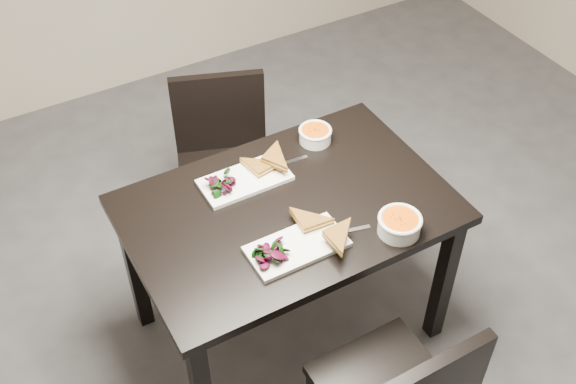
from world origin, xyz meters
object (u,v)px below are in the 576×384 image
(plate_near, at_px, (297,247))
(soup_bowl_near, at_px, (400,224))
(plate_far, at_px, (245,180))
(table, at_px, (288,224))
(soup_bowl_far, at_px, (315,134))
(chair_far, at_px, (223,156))

(plate_near, distance_m, soup_bowl_near, 0.37)
(plate_near, height_order, soup_bowl_near, soup_bowl_near)
(soup_bowl_near, relative_size, plate_far, 0.46)
(table, xyz_separation_m, soup_bowl_near, (0.28, -0.31, 0.14))
(soup_bowl_near, bearing_deg, soup_bowl_far, 89.75)
(table, relative_size, soup_bowl_near, 7.51)
(chair_far, bearing_deg, table, -72.66)
(chair_far, bearing_deg, soup_bowl_near, -55.55)
(soup_bowl_near, bearing_deg, table, 132.15)
(plate_far, relative_size, soup_bowl_far, 2.53)
(table, xyz_separation_m, plate_far, (-0.08, 0.20, 0.11))
(table, distance_m, plate_far, 0.24)
(chair_far, height_order, plate_near, chair_far)
(table, relative_size, chair_far, 1.41)
(soup_bowl_far, bearing_deg, soup_bowl_near, -90.25)
(chair_far, relative_size, soup_bowl_near, 5.32)
(plate_near, relative_size, soup_bowl_far, 2.57)
(plate_far, bearing_deg, soup_bowl_near, -54.53)
(table, height_order, plate_far, plate_far)
(chair_far, relative_size, plate_near, 2.42)
(soup_bowl_near, height_order, plate_far, soup_bowl_near)
(soup_bowl_near, distance_m, plate_far, 0.62)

